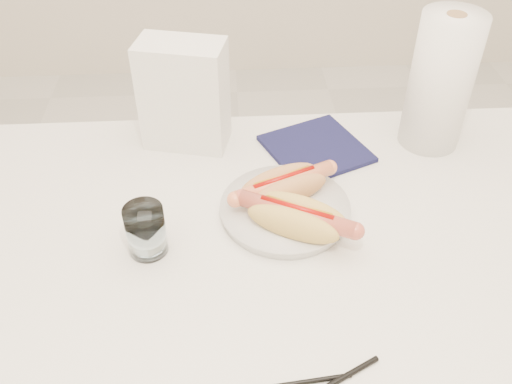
{
  "coord_description": "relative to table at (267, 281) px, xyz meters",
  "views": [
    {
      "loc": [
        -0.05,
        -0.6,
        1.4
      ],
      "look_at": [
        -0.01,
        0.07,
        0.82
      ],
      "focal_mm": 39.45,
      "sensor_mm": 36.0,
      "label": 1
    }
  ],
  "objects": [
    {
      "name": "hotdog_left",
      "position": [
        0.04,
        0.12,
        0.1
      ],
      "size": [
        0.18,
        0.12,
        0.05
      ],
      "rotation": [
        0.0,
        0.0,
        0.42
      ],
      "color": "tan",
      "rests_on": "plate"
    },
    {
      "name": "navy_napkin",
      "position": [
        0.12,
        0.27,
        0.06
      ],
      "size": [
        0.23,
        0.23,
        0.01
      ],
      "primitive_type": "cube",
      "rotation": [
        0.0,
        0.0,
        0.41
      ],
      "color": "#111238",
      "rests_on": "table"
    },
    {
      "name": "napkin_box",
      "position": [
        -0.13,
        0.32,
        0.16
      ],
      "size": [
        0.17,
        0.12,
        0.21
      ],
      "primitive_type": "cube",
      "rotation": [
        0.0,
        0.0,
        -0.24
      ],
      "color": "white",
      "rests_on": "table"
    },
    {
      "name": "hotdog_right",
      "position": [
        0.05,
        0.04,
        0.1
      ],
      "size": [
        0.18,
        0.14,
        0.05
      ],
      "rotation": [
        0.0,
        0.0,
        -0.48
      ],
      "color": "#E6BC59",
      "rests_on": "plate"
    },
    {
      "name": "plate",
      "position": [
        0.04,
        0.09,
        0.07
      ],
      "size": [
        0.21,
        0.21,
        0.02
      ],
      "primitive_type": "cylinder",
      "rotation": [
        0.0,
        0.0,
        0.02
      ],
      "color": "white",
      "rests_on": "table"
    },
    {
      "name": "table",
      "position": [
        0.0,
        0.0,
        0.0
      ],
      "size": [
        1.2,
        0.8,
        0.75
      ],
      "color": "white",
      "rests_on": "ground"
    },
    {
      "name": "paper_towel_roll",
      "position": [
        0.34,
        0.29,
        0.19
      ],
      "size": [
        0.13,
        0.13,
        0.26
      ],
      "primitive_type": "cylinder",
      "rotation": [
        0.0,
        0.0,
        0.15
      ],
      "color": "white",
      "rests_on": "table"
    },
    {
      "name": "water_glass",
      "position": [
        -0.19,
        0.02,
        0.1
      ],
      "size": [
        0.06,
        0.06,
        0.09
      ],
      "primitive_type": "cylinder",
      "color": "white",
      "rests_on": "table"
    }
  ]
}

